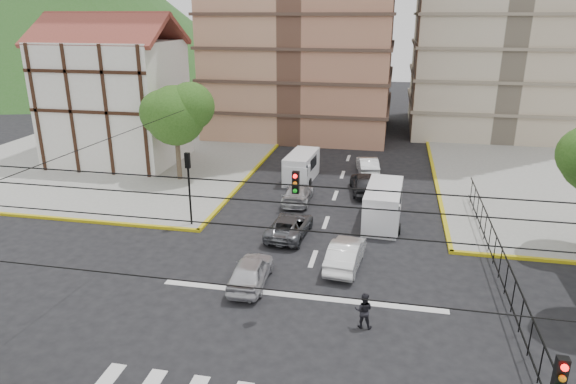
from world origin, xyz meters
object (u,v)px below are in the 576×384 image
(car_silver_front_left, at_px, (251,271))
(pedestrian_crosswalk, at_px, (364,310))
(van_right_lane, at_px, (383,207))
(car_white_front_right, at_px, (346,254))
(van_left_lane, at_px, (301,168))
(traffic_light_nw, at_px, (189,177))

(car_silver_front_left, relative_size, pedestrian_crosswalk, 2.61)
(car_silver_front_left, bearing_deg, van_right_lane, -125.98)
(van_right_lane, xyz_separation_m, pedestrian_crosswalk, (-0.43, -11.03, -0.35))
(car_silver_front_left, bearing_deg, car_white_front_right, -148.74)
(pedestrian_crosswalk, bearing_deg, van_right_lane, -90.16)
(van_left_lane, relative_size, car_white_front_right, 1.13)
(traffic_light_nw, relative_size, van_left_lane, 0.93)
(traffic_light_nw, height_order, van_left_lane, traffic_light_nw)
(car_silver_front_left, xyz_separation_m, pedestrian_crosswalk, (5.39, -2.45, 0.08))
(van_left_lane, distance_m, car_silver_front_left, 16.02)
(car_silver_front_left, height_order, car_white_front_right, car_white_front_right)
(traffic_light_nw, bearing_deg, car_silver_front_left, -48.29)
(car_silver_front_left, xyz_separation_m, car_white_front_right, (4.18, 2.72, 0.01))
(van_left_lane, bearing_deg, traffic_light_nw, -111.52)
(van_left_lane, relative_size, car_silver_front_left, 1.19)
(traffic_light_nw, distance_m, car_silver_front_left, 8.38)
(car_silver_front_left, bearing_deg, van_left_lane, -90.00)
(van_left_lane, bearing_deg, car_white_front_right, -66.38)
(van_left_lane, distance_m, car_white_front_right, 14.09)
(van_right_lane, xyz_separation_m, car_silver_front_left, (-5.83, -8.57, -0.44))
(car_white_front_right, height_order, pedestrian_crosswalk, pedestrian_crosswalk)
(traffic_light_nw, xyz_separation_m, van_left_lane, (4.84, 10.02, -2.10))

